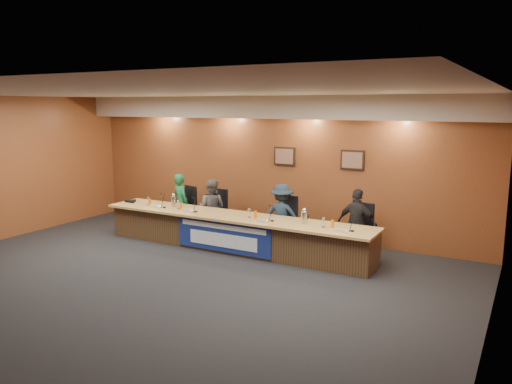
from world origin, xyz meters
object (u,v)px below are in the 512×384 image
at_px(panelist_b, 212,208).
at_px(office_chair_c, 284,224).
at_px(office_chair_a, 184,211).
at_px(speakerphone, 131,201).
at_px(carafe_left, 174,201).
at_px(dais_body, 234,233).
at_px(panelist_d, 357,224).
at_px(office_chair_d, 358,234).
at_px(banner, 223,236).
at_px(office_chair_b, 214,215).
at_px(carafe_right, 304,218).
at_px(panelist_c, 282,216).
at_px(panelist_a, 181,203).

distance_m(panelist_b, office_chair_c, 1.81).
height_order(office_chair_a, office_chair_c, same).
bearing_deg(speakerphone, carafe_left, 3.67).
relative_size(dais_body, panelist_d, 4.29).
bearing_deg(panelist_b, office_chair_d, 172.80).
xyz_separation_m(banner, office_chair_b, (-1.00, 1.17, 0.10)).
distance_m(office_chair_c, carafe_right, 1.18).
bearing_deg(panelist_c, panelist_d, 167.83).
height_order(panelist_a, office_chair_c, panelist_a).
bearing_deg(panelist_a, panelist_d, -157.75).
xyz_separation_m(banner, panelist_a, (-1.88, 1.07, 0.32)).
xyz_separation_m(panelist_b, office_chair_b, (0.00, 0.10, -0.19)).
bearing_deg(office_chair_b, panelist_b, -83.20).
xyz_separation_m(panelist_d, carafe_right, (-0.83, -0.67, 0.17)).
bearing_deg(carafe_right, office_chair_b, 163.59).
bearing_deg(office_chair_a, carafe_left, -51.51).
height_order(dais_body, speakerphone, speakerphone).
xyz_separation_m(office_chair_a, carafe_left, (0.29, -0.72, 0.39)).
height_order(panelist_b, carafe_left, panelist_b).
bearing_deg(office_chair_d, dais_body, -153.63).
distance_m(panelist_b, office_chair_a, 0.91).
relative_size(dais_body, panelist_b, 4.51).
distance_m(dais_body, panelist_b, 1.24).
height_order(banner, carafe_right, carafe_right).
bearing_deg(speakerphone, panelist_c, 11.03).
height_order(office_chair_c, carafe_right, carafe_right).
bearing_deg(banner, office_chair_d, 25.66).
xyz_separation_m(panelist_b, panelist_c, (1.79, 0.00, 0.02)).
distance_m(panelist_d, speakerphone, 5.29).
distance_m(panelist_c, speakerphone, 3.66).
bearing_deg(carafe_right, panelist_b, 165.63).
distance_m(panelist_d, office_chair_c, 1.67).
bearing_deg(dais_body, carafe_right, -0.35).
bearing_deg(panelist_d, office_chair_c, 1.11).
relative_size(dais_body, office_chair_a, 12.50).
distance_m(banner, speakerphone, 2.85).
height_order(dais_body, office_chair_c, dais_body).
bearing_deg(office_chair_d, panelist_d, -80.88).
distance_m(office_chair_a, carafe_right, 3.60).
bearing_deg(office_chair_b, dais_body, -30.36).
xyz_separation_m(dais_body, carafe_left, (-1.60, 0.03, 0.52)).
bearing_deg(panelist_a, carafe_left, 137.13).
relative_size(office_chair_a, carafe_left, 1.99).
distance_m(office_chair_d, carafe_left, 4.12).
xyz_separation_m(office_chair_d, speakerphone, (-5.24, -0.80, 0.30)).
height_order(panelist_a, carafe_right, panelist_a).
xyz_separation_m(banner, carafe_left, (-1.60, 0.45, 0.49)).
bearing_deg(office_chair_b, banner, -42.75).
bearing_deg(office_chair_c, office_chair_d, 3.58).
bearing_deg(office_chair_d, speakerphone, -162.20).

